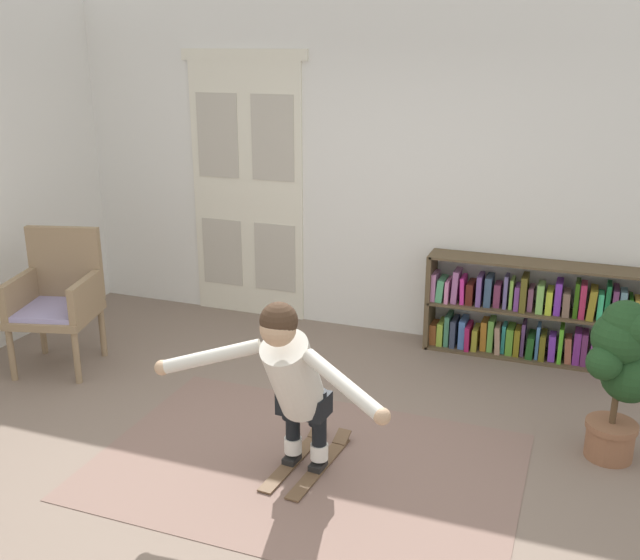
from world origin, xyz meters
TOP-DOWN VIEW (x-y plane):
  - ground_plane at (0.00, 0.00)m, footprint 7.20×7.20m
  - back_wall at (0.00, 2.60)m, footprint 6.00×0.10m
  - double_door at (-1.31, 2.54)m, footprint 1.22×0.05m
  - rug at (0.19, 0.20)m, footprint 2.58×1.75m
  - bookshelf at (1.32, 2.39)m, footprint 1.77×0.30m
  - wicker_chair at (-2.22, 0.93)m, footprint 0.73×0.73m
  - potted_plant at (1.96, 1.00)m, footprint 0.44×0.40m
  - skis_pair at (0.19, 0.23)m, footprint 0.33×0.80m
  - person_skier at (0.18, 0.03)m, footprint 1.42×0.70m

SIDE VIEW (x-z plane):
  - ground_plane at x=0.00m, z-range 0.00..0.00m
  - rug at x=0.19m, z-range 0.00..0.01m
  - skis_pair at x=0.19m, z-range -0.01..0.06m
  - bookshelf at x=1.32m, z-range -0.05..0.77m
  - wicker_chair at x=-2.22m, z-range 0.03..1.13m
  - potted_plant at x=1.96m, z-range 0.12..1.15m
  - person_skier at x=0.18m, z-range 0.14..1.25m
  - double_door at x=-1.31m, z-range 0.01..2.46m
  - back_wall at x=0.00m, z-range 0.00..2.90m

